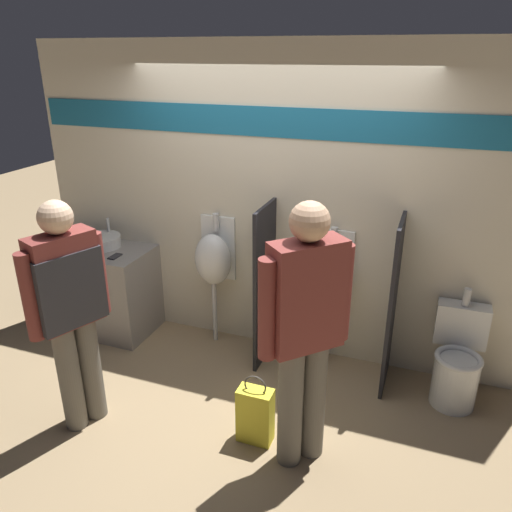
{
  "coord_description": "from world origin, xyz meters",
  "views": [
    {
      "loc": [
        1.31,
        -3.35,
        2.6
      ],
      "look_at": [
        0.0,
        0.17,
        1.05
      ],
      "focal_mm": 35.0,
      "sensor_mm": 36.0,
      "label": 1
    }
  ],
  "objects_px": {
    "toilet": "(457,363)",
    "shopping_bag": "(255,415)",
    "cell_phone": "(115,256)",
    "urinal_near_counter": "(214,259)",
    "urinal_far": "(330,277)",
    "person_with_lanyard": "(305,329)",
    "sink_basin": "(102,241)",
    "person_in_vest": "(69,302)"
  },
  "relations": [
    {
      "from": "urinal_near_counter",
      "to": "shopping_bag",
      "type": "relative_size",
      "value": 2.29
    },
    {
      "from": "cell_phone",
      "to": "person_in_vest",
      "type": "distance_m",
      "value": 1.18
    },
    {
      "from": "toilet",
      "to": "person_in_vest",
      "type": "xyz_separation_m",
      "value": [
        -2.59,
        -1.24,
        0.67
      ]
    },
    {
      "from": "sink_basin",
      "to": "urinal_near_counter",
      "type": "distance_m",
      "value": 1.13
    },
    {
      "from": "cell_phone",
      "to": "urinal_near_counter",
      "type": "xyz_separation_m",
      "value": [
        0.85,
        0.3,
        -0.02
      ]
    },
    {
      "from": "toilet",
      "to": "sink_basin",
      "type": "bearing_deg",
      "value": 179.42
    },
    {
      "from": "cell_phone",
      "to": "shopping_bag",
      "type": "bearing_deg",
      "value": -26.67
    },
    {
      "from": "toilet",
      "to": "shopping_bag",
      "type": "height_order",
      "value": "toilet"
    },
    {
      "from": "sink_basin",
      "to": "person_in_vest",
      "type": "xyz_separation_m",
      "value": [
        0.69,
        -1.28,
        0.1
      ]
    },
    {
      "from": "person_in_vest",
      "to": "shopping_bag",
      "type": "xyz_separation_m",
      "value": [
        1.27,
        0.25,
        -0.78
      ]
    },
    {
      "from": "cell_phone",
      "to": "urinal_near_counter",
      "type": "distance_m",
      "value": 0.9
    },
    {
      "from": "sink_basin",
      "to": "person_in_vest",
      "type": "relative_size",
      "value": 0.21
    },
    {
      "from": "toilet",
      "to": "shopping_bag",
      "type": "relative_size",
      "value": 1.65
    },
    {
      "from": "urinal_near_counter",
      "to": "urinal_far",
      "type": "height_order",
      "value": "same"
    },
    {
      "from": "person_with_lanyard",
      "to": "urinal_near_counter",
      "type": "bearing_deg",
      "value": 89.27
    },
    {
      "from": "sink_basin",
      "to": "cell_phone",
      "type": "xyz_separation_m",
      "value": [
        0.27,
        -0.18,
        -0.05
      ]
    },
    {
      "from": "urinal_far",
      "to": "urinal_near_counter",
      "type": "bearing_deg",
      "value": 180.0
    },
    {
      "from": "sink_basin",
      "to": "shopping_bag",
      "type": "relative_size",
      "value": 0.67
    },
    {
      "from": "person_in_vest",
      "to": "urinal_far",
      "type": "bearing_deg",
      "value": -25.68
    },
    {
      "from": "cell_phone",
      "to": "urinal_near_counter",
      "type": "bearing_deg",
      "value": 19.16
    },
    {
      "from": "person_in_vest",
      "to": "shopping_bag",
      "type": "height_order",
      "value": "person_in_vest"
    },
    {
      "from": "sink_basin",
      "to": "urinal_near_counter",
      "type": "xyz_separation_m",
      "value": [
        1.13,
        0.11,
        -0.07
      ]
    },
    {
      "from": "shopping_bag",
      "to": "toilet",
      "type": "bearing_deg",
      "value": 36.99
    },
    {
      "from": "toilet",
      "to": "person_in_vest",
      "type": "height_order",
      "value": "person_in_vest"
    },
    {
      "from": "urinal_near_counter",
      "to": "urinal_far",
      "type": "xyz_separation_m",
      "value": [
        1.08,
        0.0,
        0.0
      ]
    },
    {
      "from": "urinal_far",
      "to": "cell_phone",
      "type": "bearing_deg",
      "value": -171.27
    },
    {
      "from": "sink_basin",
      "to": "toilet",
      "type": "height_order",
      "value": "sink_basin"
    },
    {
      "from": "sink_basin",
      "to": "shopping_bag",
      "type": "height_order",
      "value": "sink_basin"
    },
    {
      "from": "toilet",
      "to": "urinal_far",
      "type": "bearing_deg",
      "value": 172.18
    },
    {
      "from": "urinal_near_counter",
      "to": "person_with_lanyard",
      "type": "relative_size",
      "value": 0.69
    },
    {
      "from": "urinal_far",
      "to": "person_with_lanyard",
      "type": "relative_size",
      "value": 0.69
    },
    {
      "from": "sink_basin",
      "to": "cell_phone",
      "type": "relative_size",
      "value": 2.59
    },
    {
      "from": "urinal_near_counter",
      "to": "shopping_bag",
      "type": "xyz_separation_m",
      "value": [
        0.83,
        -1.14,
        -0.62
      ]
    },
    {
      "from": "cell_phone",
      "to": "person_in_vest",
      "type": "bearing_deg",
      "value": -69.27
    },
    {
      "from": "person_in_vest",
      "to": "person_with_lanyard",
      "type": "distance_m",
      "value": 1.63
    },
    {
      "from": "urinal_near_counter",
      "to": "toilet",
      "type": "xyz_separation_m",
      "value": [
        2.15,
        -0.15,
        -0.51
      ]
    },
    {
      "from": "sink_basin",
      "to": "urinal_far",
      "type": "relative_size",
      "value": 0.29
    },
    {
      "from": "urinal_far",
      "to": "shopping_bag",
      "type": "distance_m",
      "value": 1.32
    },
    {
      "from": "person_in_vest",
      "to": "urinal_near_counter",
      "type": "bearing_deg",
      "value": 4.26
    },
    {
      "from": "shopping_bag",
      "to": "person_in_vest",
      "type": "bearing_deg",
      "value": -168.94
    },
    {
      "from": "shopping_bag",
      "to": "urinal_near_counter",
      "type": "bearing_deg",
      "value": 126.05
    },
    {
      "from": "cell_phone",
      "to": "urinal_far",
      "type": "height_order",
      "value": "urinal_far"
    }
  ]
}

